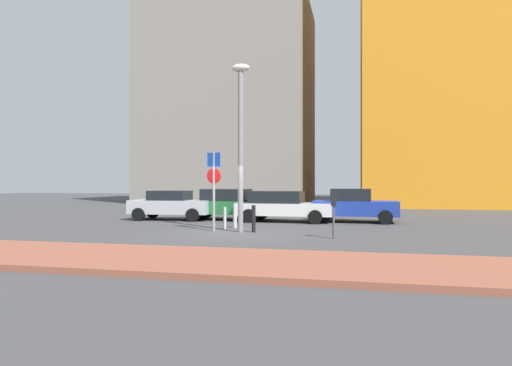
% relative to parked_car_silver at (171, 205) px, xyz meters
% --- Properties ---
extents(ground_plane, '(120.00, 120.00, 0.00)m').
position_rel_parked_car_silver_xyz_m(ground_plane, '(4.66, -5.19, -0.77)').
color(ground_plane, '#424244').
extents(sidewalk_brick, '(40.00, 3.42, 0.14)m').
position_rel_parked_car_silver_xyz_m(sidewalk_brick, '(4.66, -11.36, -0.70)').
color(sidewalk_brick, '#93513D').
rests_on(sidewalk_brick, ground).
extents(parked_car_silver, '(4.15, 2.19, 1.48)m').
position_rel_parked_car_silver_xyz_m(parked_car_silver, '(0.00, 0.00, 0.00)').
color(parked_car_silver, '#B7BABF').
rests_on(parked_car_silver, ground).
extents(parked_car_green, '(4.60, 2.25, 1.56)m').
position_rel_parked_car_silver_xyz_m(parked_car_green, '(2.77, 0.62, 0.03)').
color(parked_car_green, '#237238').
rests_on(parked_car_green, ground).
extents(parked_car_white, '(4.63, 2.20, 1.47)m').
position_rel_parked_car_silver_xyz_m(parked_car_white, '(5.66, 0.17, 0.01)').
color(parked_car_white, white).
rests_on(parked_car_white, ground).
extents(parked_car_blue, '(4.02, 2.19, 1.59)m').
position_rel_parked_car_silver_xyz_m(parked_car_blue, '(9.04, 0.69, 0.04)').
color(parked_car_blue, '#1E389E').
rests_on(parked_car_blue, ground).
extents(parking_sign_post, '(0.60, 0.14, 3.06)m').
position_rel_parked_car_silver_xyz_m(parking_sign_post, '(3.76, -4.55, 1.16)').
color(parking_sign_post, gray).
rests_on(parking_sign_post, ground).
extents(parking_meter, '(0.18, 0.14, 1.37)m').
position_rel_parked_car_silver_xyz_m(parking_meter, '(8.40, -5.97, 0.12)').
color(parking_meter, '#4C4C51').
rests_on(parking_meter, ground).
extents(street_lamp, '(0.70, 0.36, 6.36)m').
position_rel_parked_car_silver_xyz_m(street_lamp, '(4.87, -4.71, 3.02)').
color(street_lamp, gray).
rests_on(street_lamp, ground).
extents(traffic_bollard_near, '(0.16, 0.16, 1.01)m').
position_rel_parked_car_silver_xyz_m(traffic_bollard_near, '(4.24, -3.26, -0.26)').
color(traffic_bollard_near, '#B7B7BC').
rests_on(traffic_bollard_near, ground).
extents(traffic_bollard_mid, '(0.15, 0.15, 1.02)m').
position_rel_parked_car_silver_xyz_m(traffic_bollard_mid, '(5.36, -4.65, -0.26)').
color(traffic_bollard_mid, black).
rests_on(traffic_bollard_mid, ground).
extents(traffic_bollard_far, '(0.12, 0.12, 0.89)m').
position_rel_parked_car_silver_xyz_m(traffic_bollard_far, '(3.97, -3.79, -0.32)').
color(traffic_bollard_far, '#B7B7BC').
rests_on(traffic_bollard_far, ground).
extents(building_colorful_midrise, '(17.27, 17.22, 26.10)m').
position_rel_parked_car_silver_xyz_m(building_colorful_midrise, '(18.15, 21.16, 12.28)').
color(building_colorful_midrise, orange).
rests_on(building_colorful_midrise, ground).
extents(building_under_construction, '(15.48, 12.19, 19.60)m').
position_rel_parked_car_silver_xyz_m(building_under_construction, '(-3.07, 21.55, 9.03)').
color(building_under_construction, gray).
rests_on(building_under_construction, ground).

